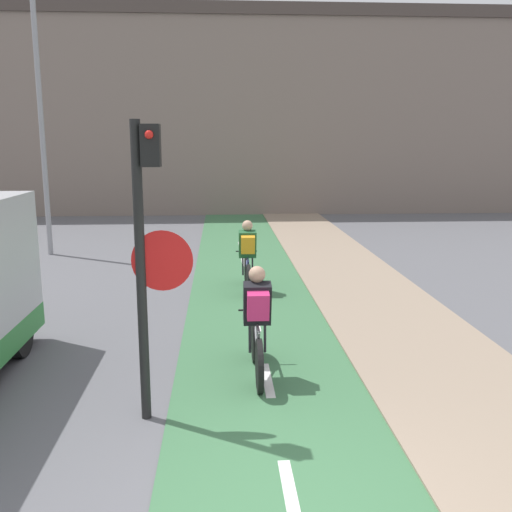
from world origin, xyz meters
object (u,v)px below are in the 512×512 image
at_px(traffic_light_pole, 147,241).
at_px(street_lamp_far, 39,87).
at_px(cyclist_near, 257,326).
at_px(cyclist_far, 248,258).

height_order(traffic_light_pole, street_lamp_far, street_lamp_far).
height_order(cyclist_near, cyclist_far, cyclist_near).
bearing_deg(traffic_light_pole, cyclist_far, 76.35).
bearing_deg(cyclist_far, street_lamp_far, 140.55).
bearing_deg(traffic_light_pole, street_lamp_far, 111.91).
bearing_deg(cyclist_far, cyclist_near, -91.09).
height_order(street_lamp_far, cyclist_near, street_lamp_far).
xyz_separation_m(street_lamp_far, cyclist_far, (5.33, -4.38, -3.82)).
xyz_separation_m(traffic_light_pole, cyclist_far, (1.34, 5.53, -1.34)).
xyz_separation_m(cyclist_near, cyclist_far, (0.08, 4.46, -0.00)).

